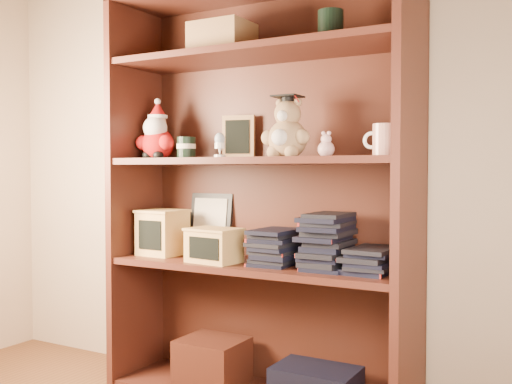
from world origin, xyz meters
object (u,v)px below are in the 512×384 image
grad_teddy_bear (287,133)px  treats_box (163,232)px  bookcase (262,202)px  teacher_mug (385,140)px

grad_teddy_bear → treats_box: 0.70m
bookcase → teacher_mug: bookcase is taller
teacher_mug → treats_box: size_ratio=0.66×
teacher_mug → treats_box: teacher_mug is taller
grad_teddy_bear → treats_box: (-0.58, 0.01, -0.39)m
grad_teddy_bear → teacher_mug: (0.36, 0.01, -0.03)m
bookcase → grad_teddy_bear: 0.30m
grad_teddy_bear → bookcase: bearing=156.9°
grad_teddy_bear → teacher_mug: grad_teddy_bear is taller
teacher_mug → bookcase: bearing=174.2°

